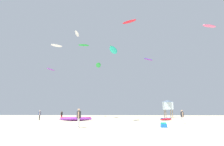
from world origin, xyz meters
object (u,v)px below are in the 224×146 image
object	(u,v)px
kite_grounded_near	(76,119)
cooler_box	(163,124)
kite_aloft_9	(84,45)
lifeguard_tower	(168,105)
person_midground	(62,114)
gear_bag	(164,126)
kite_aloft_0	(148,59)
person_left	(182,116)
kite_aloft_4	(209,26)
kite_aloft_8	(77,34)
kite_grounded_mid	(166,119)
kite_aloft_5	(57,46)
kite_aloft_6	(114,50)
kite_aloft_2	(98,65)
person_foreground	(79,117)
kite_aloft_1	(129,22)
person_right	(40,114)
kite_aloft_7	(51,69)

from	to	relation	value
kite_grounded_near	cooler_box	world-z (taller)	kite_grounded_near
kite_grounded_near	kite_aloft_9	distance (m)	20.09
lifeguard_tower	person_midground	bearing A→B (deg)	-161.42
gear_bag	kite_aloft_0	size ratio (longest dim) A/B	0.17
person_left	kite_aloft_4	size ratio (longest dim) A/B	0.56
person_midground	gear_bag	xyz separation A→B (m)	(15.88, -17.94, -0.75)
kite_aloft_8	kite_grounded_mid	bearing A→B (deg)	-38.15
person_midground	kite_aloft_5	world-z (taller)	kite_aloft_5
kite_aloft_6	kite_aloft_2	bearing A→B (deg)	107.29
cooler_box	kite_aloft_8	xyz separation A→B (m)	(-17.44, 28.00, 23.77)
person_midground	person_left	bearing A→B (deg)	176.23
kite_aloft_6	gear_bag	bearing A→B (deg)	-64.04
kite_grounded_near	kite_grounded_mid	distance (m)	15.40
person_midground	gear_bag	world-z (taller)	person_midground
person_foreground	kite_aloft_1	bearing A→B (deg)	66.21
person_midground	person_right	world-z (taller)	person_right
kite_aloft_8	kite_aloft_9	size ratio (longest dim) A/B	1.58
kite_aloft_6	kite_aloft_8	distance (m)	26.11
cooler_box	person_midground	bearing A→B (deg)	137.13
kite_aloft_6	person_left	bearing A→B (deg)	-32.83
kite_aloft_2	kite_aloft_8	size ratio (longest dim) A/B	1.00
kite_aloft_1	kite_aloft_9	size ratio (longest dim) A/B	1.26
kite_grounded_near	kite_aloft_4	world-z (taller)	kite_aloft_4
gear_bag	kite_aloft_7	bearing A→B (deg)	129.18
lifeguard_tower	kite_aloft_5	world-z (taller)	kite_aloft_5
person_midground	gear_bag	bearing A→B (deg)	161.22
kite_aloft_5	kite_aloft_4	bearing A→B (deg)	-16.14
person_right	gear_bag	xyz separation A→B (m)	(18.54, -13.94, -0.82)
kite_grounded_near	kite_aloft_8	bearing A→B (deg)	105.98
kite_aloft_2	kite_aloft_7	bearing A→B (deg)	165.62
person_right	gear_bag	distance (m)	23.20
kite_grounded_near	kite_aloft_4	distance (m)	29.20
kite_aloft_1	kite_aloft_2	xyz separation A→B (m)	(-7.55, 5.31, -8.72)
kite_grounded_mid	kite_aloft_2	size ratio (longest dim) A/B	0.72
person_right	kite_aloft_1	distance (m)	26.82
person_midground	person_left	size ratio (longest dim) A/B	0.92
cooler_box	kite_aloft_4	bearing A→B (deg)	42.38
person_midground	kite_aloft_4	size ratio (longest dim) A/B	0.52
kite_aloft_6	kite_aloft_9	size ratio (longest dim) A/B	1.37
person_right	cooler_box	distance (m)	22.21
person_foreground	person_left	distance (m)	12.98
kite_aloft_9	person_left	bearing A→B (deg)	-46.56
person_left	kite_aloft_6	bearing A→B (deg)	145.06
person_midground	kite_aloft_5	xyz separation A→B (m)	(-3.84, 4.87, 16.41)
kite_aloft_0	kite_aloft_9	world-z (taller)	kite_aloft_9
person_foreground	kite_aloft_5	xyz separation A→B (m)	(-11.66, 23.63, 16.28)
kite_aloft_0	kite_aloft_9	xyz separation A→B (m)	(-17.00, -10.51, 0.74)
kite_aloft_9	kite_aloft_6	bearing A→B (deg)	-56.71
kite_aloft_2	kite_aloft_9	bearing A→B (deg)	-146.42
person_foreground	kite_grounded_mid	bearing A→B (deg)	45.29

